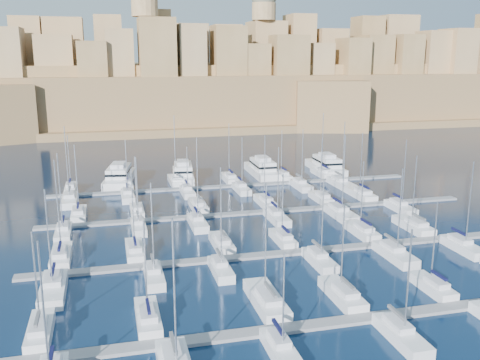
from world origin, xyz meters
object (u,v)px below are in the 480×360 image
object	(u,v)px
sailboat_4	(433,286)
motor_yacht_a	(119,176)
sailboat_2	(267,300)
motor_yacht_b	(183,173)
motor_yacht_c	(262,169)
sailboat_0	(40,331)
motor_yacht_d	(326,165)

from	to	relation	value
sailboat_4	motor_yacht_a	size ratio (longest dim) A/B	0.64
sailboat_2	motor_yacht_b	bearing A→B (deg)	90.13
motor_yacht_b	motor_yacht_c	world-z (taller)	same
sailboat_4	motor_yacht_c	world-z (taller)	sailboat_4
motor_yacht_a	motor_yacht_b	xyz separation A→B (m)	(15.10, -0.85, -0.00)
sailboat_2	motor_yacht_b	distance (m)	69.24
motor_yacht_a	sailboat_2	bearing A→B (deg)	-77.72
sailboat_0	motor_yacht_c	xyz separation A→B (m)	(45.78, 70.72, 1.01)
sailboat_0	motor_yacht_b	distance (m)	74.85
motor_yacht_a	motor_yacht_c	distance (m)	35.25
sailboat_0	sailboat_2	world-z (taller)	sailboat_2
sailboat_2	motor_yacht_a	world-z (taller)	sailboat_2
sailboat_2	motor_yacht_a	distance (m)	71.73
sailboat_4	motor_yacht_b	world-z (taller)	sailboat_4
motor_yacht_c	motor_yacht_d	size ratio (longest dim) A/B	0.99
sailboat_4	motor_yacht_a	world-z (taller)	sailboat_4
sailboat_0	sailboat_4	distance (m)	47.68
sailboat_2	motor_yacht_d	size ratio (longest dim) A/B	0.87
sailboat_2	motor_yacht_d	bearing A→B (deg)	61.82
motor_yacht_c	motor_yacht_d	xyz separation A→B (m)	(17.36, 0.08, 0.00)
sailboat_0	sailboat_2	bearing A→B (deg)	2.41
sailboat_2	motor_yacht_b	world-z (taller)	sailboat_2
sailboat_0	motor_yacht_d	distance (m)	94.87
sailboat_2	motor_yacht_c	size ratio (longest dim) A/B	0.88
sailboat_4	motor_yacht_a	xyz separation A→B (m)	(-37.15, 71.38, 1.01)
sailboat_0	motor_yacht_b	world-z (taller)	sailboat_0
motor_yacht_a	motor_yacht_c	bearing A→B (deg)	-0.71
motor_yacht_b	motor_yacht_c	bearing A→B (deg)	1.16
sailboat_4	motor_yacht_d	bearing A→B (deg)	77.73
sailboat_0	sailboat_2	size ratio (longest dim) A/B	0.79
sailboat_0	sailboat_4	bearing A→B (deg)	-0.26
motor_yacht_b	motor_yacht_d	bearing A→B (deg)	0.74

